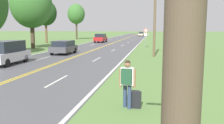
{
  "coord_description": "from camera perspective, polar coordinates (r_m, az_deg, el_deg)",
  "views": [
    {
      "loc": [
        7.65,
        -4.28,
        2.83
      ],
      "look_at": [
        5.34,
        8.77,
        0.92
      ],
      "focal_mm": 38.0,
      "sensor_mm": 36.0,
      "label": 1
    }
  ],
  "objects": [
    {
      "name": "tree_mid_treeline",
      "position": [
        47.15,
        -15.72,
        11.29
      ],
      "size": [
        4.18,
        4.18,
        8.07
      ],
      "color": "brown",
      "rests_on": "ground"
    },
    {
      "name": "car_red_suv_mid_near",
      "position": [
        47.21,
        -2.76,
        5.85
      ],
      "size": [
        1.96,
        4.12,
        1.71
      ],
      "rotation": [
        0.0,
        0.0,
        1.55
      ],
      "color": "black",
      "rests_on": "ground"
    },
    {
      "name": "hitchhiker_person",
      "position": [
        8.32,
        3.67,
        -4.13
      ],
      "size": [
        0.59,
        0.44,
        1.73
      ],
      "rotation": [
        0.0,
        0.0,
        1.5
      ],
      "color": "navy",
      "rests_on": "ground"
    },
    {
      "name": "utility_pole_midground",
      "position": [
        23.83,
        10.27,
        11.02
      ],
      "size": [
        1.8,
        0.24,
        7.83
      ],
      "color": "brown",
      "rests_on": "ground"
    },
    {
      "name": "car_champagne_sedan_mid_far",
      "position": [
        85.24,
        7.04,
        6.72
      ],
      "size": [
        1.86,
        4.2,
        1.51
      ],
      "rotation": [
        0.0,
        0.0,
        -1.61
      ],
      "color": "black",
      "rests_on": "ground"
    },
    {
      "name": "car_silver_van_nearest",
      "position": [
        20.22,
        -23.95,
        2.13
      ],
      "size": [
        1.84,
        4.32,
        1.84
      ],
      "rotation": [
        0.0,
        0.0,
        1.59
      ],
      "color": "black",
      "rests_on": "ground"
    },
    {
      "name": "suitcase",
      "position": [
        8.57,
        5.74,
        -9.01
      ],
      "size": [
        0.39,
        0.22,
        0.65
      ],
      "rotation": [
        0.0,
        0.0,
        1.5
      ],
      "color": "black",
      "rests_on": "ground"
    },
    {
      "name": "car_dark_grey_hatchback_approaching",
      "position": [
        26.45,
        -11.55,
        3.58
      ],
      "size": [
        1.97,
        3.75,
        1.47
      ],
      "rotation": [
        0.0,
        0.0,
        1.55
      ],
      "color": "black",
      "rests_on": "ground"
    },
    {
      "name": "tree_behind_sign",
      "position": [
        35.09,
        -18.88,
        12.99
      ],
      "size": [
        5.62,
        5.62,
        9.29
      ],
      "color": "#473828",
      "rests_on": "ground"
    },
    {
      "name": "tree_right_cluster",
      "position": [
        60.83,
        -8.6,
        11.32
      ],
      "size": [
        4.28,
        4.28,
        8.76
      ],
      "color": "#473828",
      "rests_on": "ground"
    },
    {
      "name": "traffic_sign",
      "position": [
        35.01,
        8.08,
        6.91
      ],
      "size": [
        0.6,
        0.1,
        2.78
      ],
      "color": "gray",
      "rests_on": "ground"
    }
  ]
}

